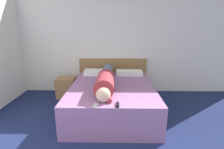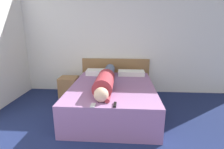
% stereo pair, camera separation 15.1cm
% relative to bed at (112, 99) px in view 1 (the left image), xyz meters
% --- Properties ---
extents(wall_back, '(6.05, 0.06, 2.60)m').
position_rel_bed_xyz_m(wall_back, '(0.17, 1.19, 1.03)').
color(wall_back, white).
rests_on(wall_back, ground_plane).
extents(bed, '(1.54, 1.94, 0.54)m').
position_rel_bed_xyz_m(bed, '(0.00, 0.00, 0.00)').
color(bed, '#936699').
rests_on(bed, ground_plane).
extents(headboard, '(1.66, 0.04, 0.85)m').
position_rel_bed_xyz_m(headboard, '(0.00, 1.12, 0.15)').
color(headboard, olive).
rests_on(headboard, ground_plane).
extents(nightstand, '(0.41, 0.38, 0.46)m').
position_rel_bed_xyz_m(nightstand, '(-1.09, 0.73, -0.04)').
color(nightstand, olive).
rests_on(nightstand, ground_plane).
extents(person_lying, '(0.31, 1.78, 0.31)m').
position_rel_bed_xyz_m(person_lying, '(-0.12, -0.09, 0.40)').
color(person_lying, '#DBB293').
rests_on(person_lying, bed).
extents(pillow_near_headboard, '(0.62, 0.30, 0.11)m').
position_rel_bed_xyz_m(pillow_near_headboard, '(-0.34, 0.75, 0.33)').
color(pillow_near_headboard, white).
rests_on(pillow_near_headboard, bed).
extents(pillow_second, '(0.59, 0.30, 0.10)m').
position_rel_bed_xyz_m(pillow_second, '(0.38, 0.75, 0.32)').
color(pillow_second, white).
rests_on(pillow_second, bed).
extents(tv_remote, '(0.04, 0.15, 0.02)m').
position_rel_bed_xyz_m(tv_remote, '(0.09, -0.87, 0.28)').
color(tv_remote, black).
rests_on(tv_remote, bed).
extents(cell_phone, '(0.06, 0.13, 0.01)m').
position_rel_bed_xyz_m(cell_phone, '(-0.21, -0.90, 0.28)').
color(cell_phone, '#B2B7BC').
rests_on(cell_phone, bed).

